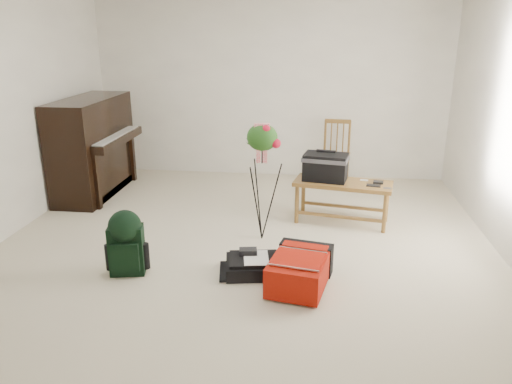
# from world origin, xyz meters

# --- Properties ---
(floor) EXTENTS (5.00, 5.50, 0.01)m
(floor) POSITION_xyz_m (0.00, 0.00, 0.00)
(floor) COLOR beige
(floor) RESTS_ON ground
(wall_back) EXTENTS (5.00, 0.04, 2.50)m
(wall_back) POSITION_xyz_m (0.00, 2.75, 1.25)
(wall_back) COLOR silver
(wall_back) RESTS_ON floor
(piano) EXTENTS (0.71, 1.50, 1.25)m
(piano) POSITION_xyz_m (-2.19, 1.60, 0.60)
(piano) COLOR black
(piano) RESTS_ON floor
(bench) EXTENTS (1.12, 0.61, 0.82)m
(bench) POSITION_xyz_m (0.85, 0.93, 0.58)
(bench) COLOR olive
(bench) RESTS_ON floor
(dining_chair) EXTENTS (0.42, 0.42, 0.89)m
(dining_chair) POSITION_xyz_m (0.95, 2.35, 0.44)
(dining_chair) COLOR olive
(dining_chair) RESTS_ON floor
(red_suitcase) EXTENTS (0.56, 0.74, 0.29)m
(red_suitcase) POSITION_xyz_m (0.59, -0.56, 0.15)
(red_suitcase) COLOR #AD1A07
(red_suitcase) RESTS_ON floor
(black_duffel) EXTENTS (0.55, 0.47, 0.21)m
(black_duffel) POSITION_xyz_m (0.17, -0.41, 0.08)
(black_duffel) COLOR black
(black_duffel) RESTS_ON floor
(green_backpack) EXTENTS (0.33, 0.30, 0.60)m
(green_backpack) POSITION_xyz_m (-0.95, -0.56, 0.33)
(green_backpack) COLOR black
(green_backpack) RESTS_ON floor
(flower_stand) EXTENTS (0.39, 0.39, 1.25)m
(flower_stand) POSITION_xyz_m (0.16, 0.36, 0.61)
(flower_stand) COLOR black
(flower_stand) RESTS_ON floor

